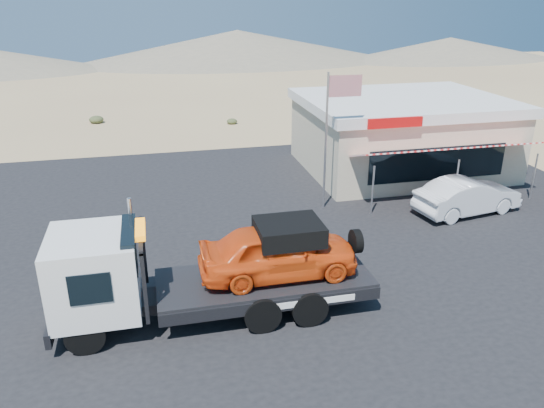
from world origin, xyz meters
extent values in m
plane|color=#9F805A|center=(0.00, 0.00, 0.00)|extent=(120.00, 120.00, 0.00)
cube|color=black|center=(2.00, 3.00, 0.01)|extent=(32.00, 24.00, 0.02)
cylinder|color=black|center=(-4.78, -3.90, 0.56)|extent=(1.07, 0.32, 1.07)
cylinder|color=black|center=(-4.78, -1.76, 0.56)|extent=(1.07, 0.32, 1.07)
cylinder|color=black|center=(0.04, -3.90, 0.56)|extent=(1.07, 0.59, 1.07)
cylinder|color=black|center=(0.04, -1.76, 0.56)|extent=(1.07, 0.59, 1.07)
cylinder|color=black|center=(1.43, -3.90, 0.56)|extent=(1.07, 0.59, 1.07)
cylinder|color=black|center=(1.43, -1.76, 0.56)|extent=(1.07, 0.59, 1.07)
cube|color=black|center=(-0.82, -2.83, 0.72)|extent=(8.79, 1.07, 0.32)
cube|color=white|center=(-4.46, -2.83, 1.84)|extent=(2.36, 2.52, 2.25)
cube|color=black|center=(-3.44, -2.83, 2.59)|extent=(0.37, 2.14, 0.96)
cube|color=black|center=(-3.12, -2.83, 1.79)|extent=(0.11, 2.36, 2.14)
cube|color=orange|center=(-3.12, -2.83, 3.02)|extent=(0.27, 1.29, 0.16)
cube|color=black|center=(0.36, -2.83, 1.01)|extent=(6.43, 2.46, 0.16)
imported|color=#E74711|center=(0.79, -2.83, 1.89)|extent=(4.72, 1.90, 1.61)
cube|color=black|center=(1.11, -2.83, 2.51)|extent=(1.93, 1.61, 0.59)
imported|color=silver|center=(10.59, 2.46, 0.81)|extent=(4.98, 2.45, 1.57)
cube|color=#BFAC90|center=(10.50, 9.00, 1.72)|extent=(10.00, 8.00, 3.40)
cube|color=white|center=(10.50, 9.00, 3.67)|extent=(10.40, 8.40, 0.50)
cube|color=red|center=(8.00, 4.74, 3.67)|extent=(2.60, 0.12, 0.45)
cube|color=black|center=(10.50, 4.98, 1.52)|extent=(7.00, 0.06, 1.60)
cube|color=red|center=(10.50, 4.10, 2.47)|extent=(9.00, 1.73, 0.61)
cylinder|color=#99999E|center=(6.50, 3.30, 1.12)|extent=(0.08, 0.08, 2.20)
cylinder|color=#99999E|center=(10.50, 3.30, 1.12)|extent=(0.08, 0.08, 2.20)
cylinder|color=#99999E|center=(14.50, 3.30, 1.12)|extent=(0.08, 0.08, 2.20)
cylinder|color=#99999E|center=(4.70, 4.50, 3.02)|extent=(0.10, 0.10, 6.00)
cube|color=#B20C14|center=(5.45, 4.50, 5.42)|extent=(1.50, 0.02, 0.90)
ellipsoid|color=#363F22|center=(-6.46, 24.15, 0.28)|extent=(1.05, 1.05, 0.56)
ellipsoid|color=#363F22|center=(3.29, 21.57, 0.21)|extent=(0.77, 0.77, 0.41)
cone|color=#726B59|center=(10.00, 58.00, 2.10)|extent=(44.00, 44.00, 4.20)
cone|color=#726B59|center=(40.00, 54.00, 1.50)|extent=(32.00, 32.00, 3.00)
camera|label=1|loc=(-2.62, -16.54, 9.10)|focal=35.00mm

